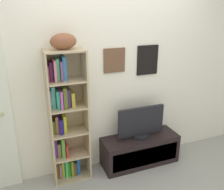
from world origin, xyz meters
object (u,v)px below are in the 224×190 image
Objects in this scene: bookshelf at (65,120)px; television at (141,123)px; football at (63,41)px; tv_stand at (140,150)px.

bookshelf reaches higher than television.
football is (0.04, -0.03, 0.93)m from bookshelf.
bookshelf is at bearing 140.33° from football.
television is (0.99, -0.08, -0.18)m from bookshelf.
bookshelf is 5.66× the size of football.
bookshelf is 1.15m from tv_stand.
bookshelf is at bearing 175.28° from tv_stand.
football is at bearing -39.67° from bookshelf.
tv_stand is 0.41m from television.
football is 1.79m from tv_stand.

